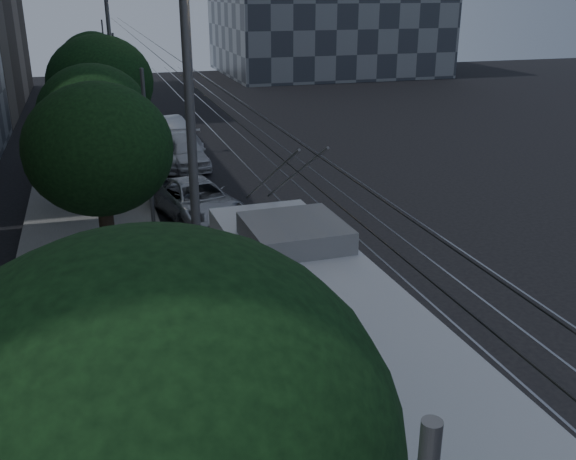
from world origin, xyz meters
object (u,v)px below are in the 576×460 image
Objects in this scene: streetlamp_near at (211,142)px; streetlamp_far at (119,45)px; car_white_c at (170,130)px; trolleybus at (339,365)px; pickup_silver at (197,200)px; car_white_b at (185,151)px; car_white_a at (186,153)px; car_white_d at (134,111)px.

streetlamp_near is 0.94× the size of streetlamp_far.
car_white_c is at bearing 47.23° from streetlamp_far.
trolleybus reaches higher than pickup_silver.
trolleybus is 14.14m from pickup_silver.
pickup_silver reaches higher than car_white_c.
car_white_b is at bearing 72.69° from pickup_silver.
car_white_a reaches higher than car_white_c.
car_white_a is (0.78, 7.87, 0.02)m from pickup_silver.
car_white_d reaches higher than car_white_c.
car_white_d is 0.50× the size of streetlamp_near.
trolleybus is at bearing -94.42° from car_white_a.
pickup_silver is 1.08× the size of car_white_b.
pickup_silver is at bearing -80.16° from streetlamp_far.
trolleybus is at bearing -100.20° from pickup_silver.
streetlamp_far is (-2.69, -2.91, 5.13)m from car_white_c.
car_white_c is at bearing 87.99° from trolleybus.
streetlamp_near is (-2.10, -19.44, 4.82)m from car_white_b.
pickup_silver is 7.91m from car_white_a.
trolleybus is 2.29× the size of pickup_silver.
car_white_a is at bearing 87.79° from trolleybus.
car_white_c reaches higher than car_white_b.
pickup_silver is at bearing -86.19° from car_white_b.
streetlamp_far reaches higher than streetlamp_near.
trolleybus is 2.73× the size of car_white_a.
trolleybus is 1.27× the size of streetlamp_far.
car_white_b is 1.11× the size of car_white_c.
car_white_d reaches higher than car_white_b.
car_white_d is (-1.26, 34.90, -0.91)m from trolleybus.
car_white_d reaches higher than car_white_a.
streetlamp_far is at bearing 94.03° from trolleybus.
car_white_a is 13.03m from car_white_d.
car_white_b is (0.34, 22.47, -0.97)m from trolleybus.
car_white_c is 6.48m from streetlamp_far.
car_white_d is at bearing 106.47° from car_white_b.
car_white_c is 7.07m from car_white_d.
streetlamp_far reaches higher than trolleybus.
car_white_d is 0.47× the size of streetlamp_far.
car_white_a is at bearing 72.36° from pickup_silver.
trolleybus is at bearing -106.85° from car_white_d.
trolleybus is 34.94m from car_white_d.
streetlamp_near is (-2.10, -18.94, 4.77)m from car_white_a.
car_white_a is (0.34, 21.97, -0.92)m from trolleybus.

